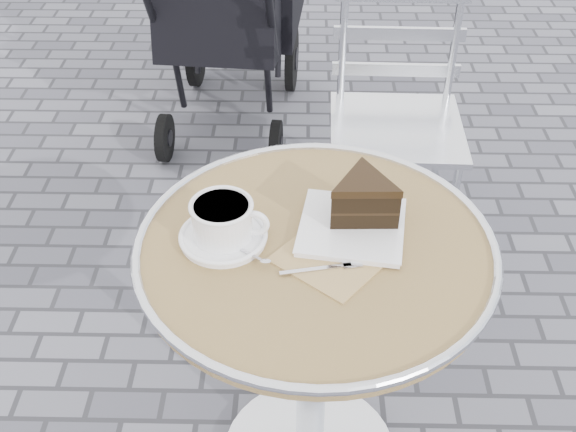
{
  "coord_description": "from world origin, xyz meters",
  "views": [
    {
      "loc": [
        -0.03,
        -1.07,
        1.66
      ],
      "look_at": [
        -0.06,
        0.03,
        0.78
      ],
      "focal_mm": 45.0,
      "sensor_mm": 36.0,
      "label": 1
    }
  ],
  "objects_px": {
    "baby_stroller": "(231,6)",
    "cake_plate_set": "(361,206)",
    "bistro_chair": "(397,87)",
    "cappuccino_set": "(224,224)",
    "cafe_table": "(314,304)"
  },
  "relations": [
    {
      "from": "bistro_chair",
      "to": "baby_stroller",
      "type": "distance_m",
      "value": 0.98
    },
    {
      "from": "bistro_chair",
      "to": "cake_plate_set",
      "type": "bearing_deg",
      "value": -99.98
    },
    {
      "from": "bistro_chair",
      "to": "cafe_table",
      "type": "bearing_deg",
      "value": -104.29
    },
    {
      "from": "cappuccino_set",
      "to": "bistro_chair",
      "type": "xyz_separation_m",
      "value": [
        0.45,
        0.94,
        -0.21
      ]
    },
    {
      "from": "baby_stroller",
      "to": "cake_plate_set",
      "type": "bearing_deg",
      "value": -71.57
    },
    {
      "from": "cafe_table",
      "to": "baby_stroller",
      "type": "xyz_separation_m",
      "value": [
        -0.32,
        1.74,
        -0.07
      ]
    },
    {
      "from": "cappuccino_set",
      "to": "baby_stroller",
      "type": "bearing_deg",
      "value": 101.17
    },
    {
      "from": "cafe_table",
      "to": "cake_plate_set",
      "type": "relative_size",
      "value": 2.18
    },
    {
      "from": "cafe_table",
      "to": "cake_plate_set",
      "type": "bearing_deg",
      "value": 34.72
    },
    {
      "from": "cake_plate_set",
      "to": "baby_stroller",
      "type": "height_order",
      "value": "baby_stroller"
    },
    {
      "from": "cafe_table",
      "to": "cappuccino_set",
      "type": "height_order",
      "value": "cappuccino_set"
    },
    {
      "from": "baby_stroller",
      "to": "bistro_chair",
      "type": "bearing_deg",
      "value": -48.4
    },
    {
      "from": "bistro_chair",
      "to": "baby_stroller",
      "type": "height_order",
      "value": "baby_stroller"
    },
    {
      "from": "cafe_table",
      "to": "bistro_chair",
      "type": "distance_m",
      "value": 0.99
    },
    {
      "from": "cappuccino_set",
      "to": "cake_plate_set",
      "type": "bearing_deg",
      "value": 17.02
    }
  ]
}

